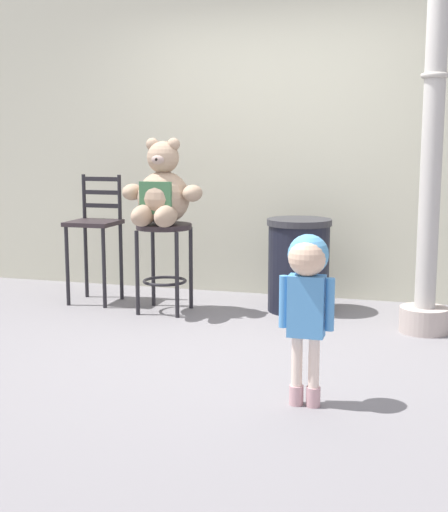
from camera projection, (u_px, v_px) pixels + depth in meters
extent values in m
plane|color=slate|center=(220.00, 347.00, 4.68)|extent=(24.00, 24.00, 0.00)
cube|color=beige|center=(281.00, 79.00, 6.13)|extent=(6.95, 0.30, 3.76)
cylinder|color=#2A2225|center=(164.00, 226.00, 5.56)|extent=(0.44, 0.44, 0.04)
cylinder|color=black|center=(137.00, 273.00, 5.51)|extent=(0.03, 0.03, 0.67)
cylinder|color=black|center=(177.00, 275.00, 5.41)|extent=(0.03, 0.03, 0.67)
cylinder|color=black|center=(153.00, 266.00, 5.82)|extent=(0.03, 0.03, 0.67)
cylinder|color=black|center=(191.00, 268.00, 5.73)|extent=(0.03, 0.03, 0.67)
torus|color=black|center=(165.00, 281.00, 5.63)|extent=(0.35, 0.35, 0.02)
sphere|color=tan|center=(164.00, 198.00, 5.52)|extent=(0.41, 0.41, 0.41)
cube|color=#36653F|center=(156.00, 198.00, 5.36)|extent=(0.26, 0.03, 0.25)
sphere|color=tan|center=(163.00, 157.00, 5.47)|extent=(0.25, 0.25, 0.25)
ellipsoid|color=#A38A80|center=(158.00, 160.00, 5.37)|extent=(0.10, 0.08, 0.07)
sphere|color=black|center=(157.00, 159.00, 5.35)|extent=(0.03, 0.03, 0.03)
sphere|color=tan|center=(152.00, 144.00, 5.48)|extent=(0.10, 0.10, 0.10)
sphere|color=tan|center=(173.00, 144.00, 5.43)|extent=(0.10, 0.10, 0.10)
ellipsoid|color=tan|center=(132.00, 192.00, 5.56)|extent=(0.14, 0.23, 0.13)
ellipsoid|color=tan|center=(192.00, 193.00, 5.42)|extent=(0.14, 0.23, 0.13)
ellipsoid|color=tan|center=(143.00, 216.00, 5.38)|extent=(0.14, 0.35, 0.16)
ellipsoid|color=tan|center=(166.00, 216.00, 5.33)|extent=(0.14, 0.35, 0.16)
cylinder|color=#C39399|center=(296.00, 395.00, 3.65)|extent=(0.07, 0.07, 0.10)
cylinder|color=beige|center=(297.00, 361.00, 3.62)|extent=(0.06, 0.06, 0.27)
cylinder|color=#C39399|center=(313.00, 397.00, 3.63)|extent=(0.07, 0.07, 0.10)
cylinder|color=beige|center=(314.00, 362.00, 3.60)|extent=(0.06, 0.06, 0.27)
cube|color=#4A8ECD|center=(306.00, 306.00, 3.57)|extent=(0.18, 0.11, 0.32)
cylinder|color=#4A8ECD|center=(283.00, 302.00, 3.60)|extent=(0.05, 0.05, 0.27)
cylinder|color=#4A8ECD|center=(330.00, 304.00, 3.53)|extent=(0.05, 0.05, 0.27)
sphere|color=#D8B293|center=(307.00, 257.00, 3.53)|extent=(0.19, 0.19, 0.19)
sphere|color=#5196C4|center=(308.00, 255.00, 3.55)|extent=(0.21, 0.21, 0.21)
cylinder|color=black|center=(299.00, 268.00, 5.64)|extent=(0.49, 0.49, 0.69)
cylinder|color=#2D2D33|center=(299.00, 222.00, 5.58)|extent=(0.51, 0.51, 0.05)
cylinder|color=#B1A199|center=(424.00, 320.00, 5.04)|extent=(0.35, 0.35, 0.18)
cylinder|color=#AFABA5|center=(434.00, 98.00, 4.79)|extent=(0.15, 0.15, 2.92)
torus|color=#ADA89E|center=(435.00, 76.00, 4.77)|extent=(0.20, 0.20, 0.04)
cube|color=#2A2225|center=(93.00, 223.00, 5.88)|extent=(0.39, 0.39, 0.03)
cylinder|color=black|center=(67.00, 266.00, 5.83)|extent=(0.03, 0.03, 0.66)
cylinder|color=black|center=(104.00, 268.00, 5.74)|extent=(0.03, 0.03, 0.66)
cylinder|color=black|center=(86.00, 260.00, 6.14)|extent=(0.03, 0.03, 0.66)
cylinder|color=black|center=(121.00, 262.00, 6.05)|extent=(0.03, 0.03, 0.66)
cylinder|color=black|center=(84.00, 196.00, 6.05)|extent=(0.03, 0.03, 0.38)
cylinder|color=black|center=(120.00, 197.00, 5.96)|extent=(0.03, 0.03, 0.38)
cube|color=black|center=(102.00, 206.00, 6.02)|extent=(0.33, 0.02, 0.04)
cube|color=black|center=(102.00, 192.00, 6.00)|extent=(0.33, 0.02, 0.04)
cube|color=black|center=(101.00, 179.00, 5.98)|extent=(0.33, 0.02, 0.04)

